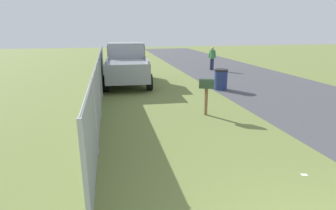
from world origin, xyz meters
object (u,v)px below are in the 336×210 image
mailbox (207,86)px  pickup_truck (127,62)px  trash_bin (221,79)px  pedestrian (212,57)px

mailbox → pickup_truck: bearing=43.1°
pickup_truck → trash_bin: bearing=-117.1°
mailbox → pedestrian: (9.30, -3.87, -0.08)m
mailbox → pickup_truck: size_ratio=0.25×
mailbox → pedestrian: bearing=0.2°
trash_bin → pedestrian: pedestrian is taller
trash_bin → pedestrian: (5.80, -1.83, 0.43)m
mailbox → trash_bin: (3.50, -2.03, -0.50)m
mailbox → trash_bin: 4.08m
pickup_truck → pedestrian: size_ratio=3.14×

